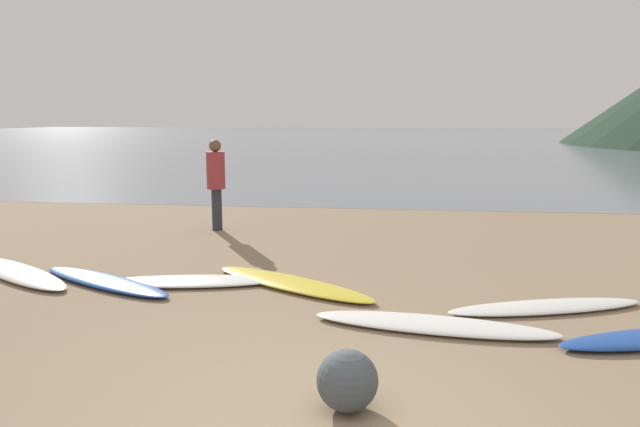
# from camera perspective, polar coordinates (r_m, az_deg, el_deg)

# --- Properties ---
(ground_plane) EXTENTS (120.00, 120.00, 0.20)m
(ground_plane) POSITION_cam_1_polar(r_m,az_deg,el_deg) (13.91, 4.72, -0.12)
(ground_plane) COLOR #8C7559
(ground_plane) RESTS_ON ground
(ocean_water) EXTENTS (140.00, 100.00, 0.01)m
(ocean_water) POSITION_cam_1_polar(r_m,az_deg,el_deg) (63.99, 6.65, 7.56)
(ocean_water) COLOR slate
(ocean_water) RESTS_ON ground
(surfboard_0) EXTENTS (2.56, 1.91, 0.10)m
(surfboard_0) POSITION_cam_1_polar(r_m,az_deg,el_deg) (9.31, -27.83, -5.19)
(surfboard_0) COLOR white
(surfboard_0) RESTS_ON ground
(surfboard_1) EXTENTS (2.44, 1.56, 0.09)m
(surfboard_1) POSITION_cam_1_polar(r_m,az_deg,el_deg) (8.35, -20.59, -6.30)
(surfboard_1) COLOR #1E479E
(surfboard_1) RESTS_ON ground
(surfboard_2) EXTENTS (2.50, 0.99, 0.08)m
(surfboard_2) POSITION_cam_1_polar(r_m,az_deg,el_deg) (8.04, -12.92, -6.57)
(surfboard_2) COLOR white
(surfboard_2) RESTS_ON ground
(surfboard_3) EXTENTS (2.57, 1.85, 0.09)m
(surfboard_3) POSITION_cam_1_polar(r_m,az_deg,el_deg) (7.73, -2.84, -6.93)
(surfboard_3) COLOR yellow
(surfboard_3) RESTS_ON ground
(surfboard_4) EXTENTS (2.65, 0.91, 0.09)m
(surfboard_4) POSITION_cam_1_polar(r_m,az_deg,el_deg) (6.38, 11.22, -10.76)
(surfboard_4) COLOR white
(surfboard_4) RESTS_ON ground
(surfboard_5) EXTENTS (2.47, 1.19, 0.08)m
(surfboard_5) POSITION_cam_1_polar(r_m,az_deg,el_deg) (7.33, 21.49, -8.60)
(surfboard_5) COLOR white
(surfboard_5) RESTS_ON ground
(person_1) EXTENTS (0.36, 0.36, 1.80)m
(person_1) POSITION_cam_1_polar(r_m,az_deg,el_deg) (11.52, -10.28, 3.55)
(person_1) COLOR #2D2D38
(person_1) RESTS_ON ground
(beach_rock_near) EXTENTS (0.48, 0.48, 0.48)m
(beach_rock_near) POSITION_cam_1_polar(r_m,az_deg,el_deg) (4.61, 2.72, -16.20)
(beach_rock_near) COLOR #444C51
(beach_rock_near) RESTS_ON ground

